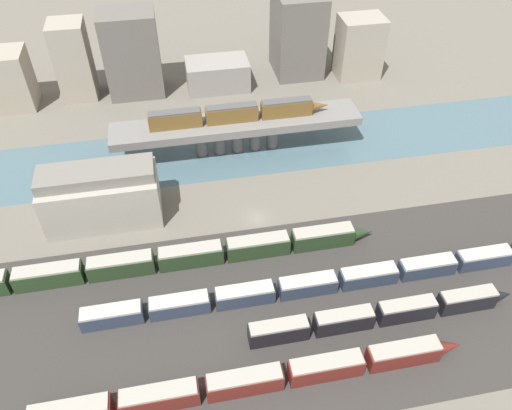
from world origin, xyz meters
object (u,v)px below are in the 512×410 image
at_px(train_yard_outer, 164,260).
at_px(train_on_bridge, 237,113).
at_px(warehouse_building, 101,196).
at_px(train_yard_mid, 382,314).
at_px(train_yard_near, 254,381).
at_px(train_yard_far, 346,279).

bearing_deg(train_yard_outer, train_on_bridge, 60.16).
bearing_deg(warehouse_building, train_yard_outer, -54.65).
relative_size(train_yard_mid, warehouse_building, 2.06).
distance_m(train_on_bridge, train_yard_near, 63.06).
bearing_deg(train_on_bridge, warehouse_building, -148.99).
distance_m(train_yard_near, warehouse_building, 49.42).
xyz_separation_m(train_yard_mid, train_yard_outer, (-36.12, 19.47, 0.09)).
xyz_separation_m(train_on_bridge, warehouse_building, (-31.21, -18.76, -4.35)).
height_order(train_yard_outer, warehouse_building, warehouse_building).
relative_size(train_on_bridge, train_yard_far, 0.45).
xyz_separation_m(train_on_bridge, train_yard_mid, (16.22, -54.17, -8.65)).
bearing_deg(train_on_bridge, train_yard_near, -97.03).
relative_size(train_yard_near, train_yard_mid, 1.42).
xyz_separation_m(train_on_bridge, train_yard_far, (12.69, -45.54, -8.90)).
bearing_deg(train_yard_mid, train_yard_near, -161.87).
height_order(train_on_bridge, warehouse_building, warehouse_building).
height_order(train_on_bridge, train_yard_far, train_on_bridge).
distance_m(train_yard_near, train_yard_far, 26.16).
xyz_separation_m(train_yard_far, train_yard_outer, (-32.60, 10.84, 0.33)).
bearing_deg(train_on_bridge, train_yard_outer, -119.84).
xyz_separation_m(train_yard_mid, train_yard_far, (-3.52, 8.63, -0.25)).
relative_size(train_yard_far, warehouse_building, 4.13).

